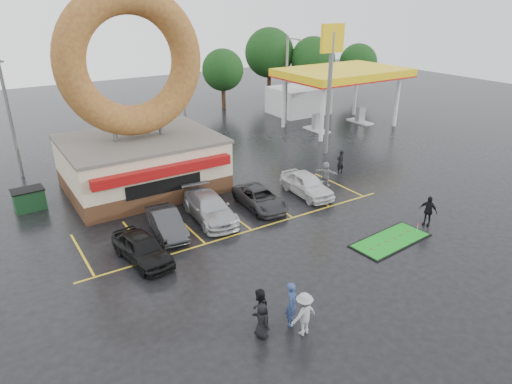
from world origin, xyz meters
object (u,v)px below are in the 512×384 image
car_black (142,248)px  car_white (307,184)px  donut_shop (138,126)px  putting_green (391,240)px  car_grey (260,198)px  car_dgrey (166,223)px  dumpster (29,200)px  streetlight_left (10,115)px  streetlight_right (287,78)px  shell_sign (331,66)px  person_blue (292,304)px  gas_station (322,86)px  streetlight_mid (184,92)px  car_silver (210,208)px  person_cameraman (428,211)px

car_black → car_white: (12.39, 2.14, 0.05)m
donut_shop → putting_green: 17.83m
putting_green → car_white: bearing=89.3°
car_grey → car_dgrey: bearing=-175.1°
dumpster → streetlight_left: bearing=83.9°
streetlight_right → shell_sign: bearing=-106.8°
person_blue → gas_station: bearing=8.9°
donut_shop → car_white: 12.06m
streetlight_right → streetlight_mid: bearing=-175.2°
streetlight_right → dumpster: (-26.38, -8.47, -4.13)m
car_black → donut_shop: bearing=61.7°
streetlight_left → car_white: streetlight_left is taller
car_silver → car_grey: car_silver is taller
person_blue → putting_green: (8.82, 2.60, -0.95)m
donut_shop → person_cameraman: 19.31m
donut_shop → person_blue: donut_shop is taller
gas_station → car_black: bearing=-146.8°
shell_sign → car_silver: (-14.37, -5.99, -6.62)m
gas_station → car_dgrey: gas_station is taller
car_white → putting_green: car_white is taller
car_silver → car_grey: size_ratio=1.15×
car_grey → person_cameraman: person_cameraman is taller
streetlight_left → car_grey: streetlight_left is taller
streetlight_right → car_dgrey: 26.34m
gas_station → dumpster: (-30.38, -7.49, -3.05)m
car_white → car_grey: bearing=-176.9°
streetlight_mid → dumpster: 16.72m
donut_shop → streetlight_left: bearing=135.2°
car_black → car_grey: bearing=6.2°
car_white → putting_green: size_ratio=0.92×
streetlight_left → person_cameraman: 29.07m
streetlight_mid → person_blue: size_ratio=4.57×
streetlight_right → car_silver: streetlight_right is taller
dumpster → putting_green: bearing=-46.1°
donut_shop → dumpster: size_ratio=7.50×
car_white → putting_green: (-0.09, -7.61, -0.74)m
car_dgrey → streetlight_left: bearing=117.4°
person_blue → streetlight_left: bearing=67.1°
car_black → streetlight_right: bearing=31.2°
car_grey → streetlight_mid: bearing=86.8°
car_white → person_blue: bearing=-127.5°
car_white → dumpster: (-16.29, 7.72, -0.13)m
person_blue → car_silver: bearing=42.2°
shell_sign → person_cameraman: size_ratio=5.79×
person_blue → donut_shop: bearing=51.1°
streetlight_left → person_blue: size_ratio=4.57×
streetlight_left → car_white: bearing=-41.7°
donut_shop → person_cameraman: size_ratio=7.37×
car_grey → person_blue: 11.46m
car_dgrey → donut_shop: bearing=85.5°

